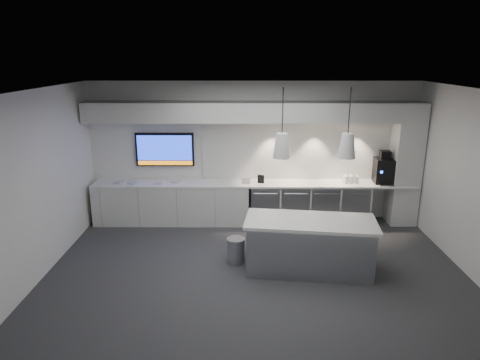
{
  "coord_description": "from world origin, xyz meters",
  "views": [
    {
      "loc": [
        -0.23,
        -6.54,
        3.49
      ],
      "look_at": [
        -0.27,
        1.1,
        1.27
      ],
      "focal_mm": 32.0,
      "sensor_mm": 36.0,
      "label": 1
    }
  ],
  "objects_px": {
    "island": "(309,245)",
    "coffee_machine": "(384,170)",
    "wall_tv": "(165,149)",
    "bin": "(236,250)"
  },
  "relations": [
    {
      "from": "wall_tv",
      "to": "bin",
      "type": "relative_size",
      "value": 2.8
    },
    {
      "from": "bin",
      "to": "island",
      "type": "bearing_deg",
      "value": -13.12
    },
    {
      "from": "wall_tv",
      "to": "bin",
      "type": "distance_m",
      "value": 2.98
    },
    {
      "from": "island",
      "to": "coffee_machine",
      "type": "height_order",
      "value": "coffee_machine"
    },
    {
      "from": "island",
      "to": "bin",
      "type": "relative_size",
      "value": 5.0
    },
    {
      "from": "wall_tv",
      "to": "bin",
      "type": "bearing_deg",
      "value": -54.21
    },
    {
      "from": "wall_tv",
      "to": "coffee_machine",
      "type": "relative_size",
      "value": 1.81
    },
    {
      "from": "coffee_machine",
      "to": "island",
      "type": "bearing_deg",
      "value": -126.06
    },
    {
      "from": "island",
      "to": "wall_tv",
      "type": "bearing_deg",
      "value": 145.71
    },
    {
      "from": "coffee_machine",
      "to": "wall_tv",
      "type": "bearing_deg",
      "value": -178.78
    }
  ]
}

